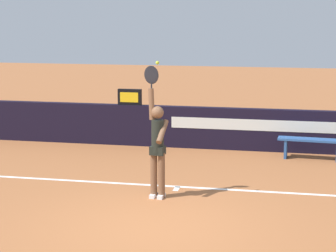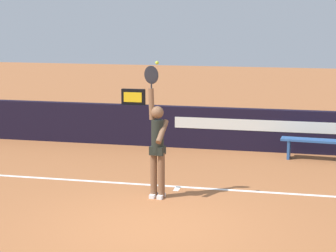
{
  "view_description": "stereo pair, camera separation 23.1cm",
  "coord_description": "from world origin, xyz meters",
  "px_view_note": "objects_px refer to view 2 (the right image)",
  "views": [
    {
      "loc": [
        2.16,
        -9.3,
        3.47
      ],
      "look_at": [
        -0.07,
        1.66,
        1.37
      ],
      "focal_mm": 64.78,
      "sensor_mm": 36.0,
      "label": 1
    },
    {
      "loc": [
        2.39,
        -9.25,
        3.47
      ],
      "look_at": [
        -0.07,
        1.66,
        1.37
      ],
      "focal_mm": 64.78,
      "sensor_mm": 36.0,
      "label": 2
    }
  ],
  "objects_px": {
    "tennis_ball": "(157,63)",
    "courtside_bench_near": "(315,144)",
    "speed_display": "(133,97)",
    "tennis_player": "(157,144)"
  },
  "relations": [
    {
      "from": "speed_display",
      "to": "courtside_bench_near",
      "type": "relative_size",
      "value": 0.39
    },
    {
      "from": "tennis_ball",
      "to": "courtside_bench_near",
      "type": "distance_m",
      "value": 5.38
    },
    {
      "from": "speed_display",
      "to": "tennis_ball",
      "type": "height_order",
      "value": "tennis_ball"
    },
    {
      "from": "tennis_ball",
      "to": "courtside_bench_near",
      "type": "xyz_separation_m",
      "value": [
        2.88,
        3.97,
        -2.2
      ]
    },
    {
      "from": "tennis_player",
      "to": "courtside_bench_near",
      "type": "distance_m",
      "value": 4.78
    },
    {
      "from": "speed_display",
      "to": "courtside_bench_near",
      "type": "height_order",
      "value": "speed_display"
    },
    {
      "from": "speed_display",
      "to": "tennis_ball",
      "type": "bearing_deg",
      "value": -69.08
    },
    {
      "from": "tennis_ball",
      "to": "courtside_bench_near",
      "type": "relative_size",
      "value": 0.04
    },
    {
      "from": "speed_display",
      "to": "tennis_ball",
      "type": "xyz_separation_m",
      "value": [
        1.78,
        -4.66,
        1.3
      ]
    },
    {
      "from": "courtside_bench_near",
      "to": "speed_display",
      "type": "bearing_deg",
      "value": 171.55
    }
  ]
}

